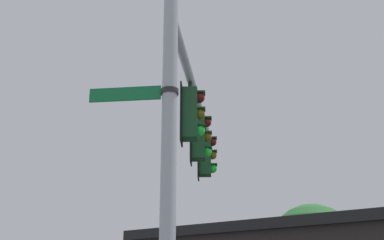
{
  "coord_description": "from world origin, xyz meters",
  "views": [
    {
      "loc": [
        7.34,
        0.65,
        2.02
      ],
      "look_at": [
        -2.77,
        0.22,
        5.65
      ],
      "focal_mm": 49.05,
      "sensor_mm": 36.0,
      "label": 1
    }
  ],
  "objects_px": {
    "traffic_light_mid_outer": "(206,155)",
    "traffic_light_nearest_pole": "(191,114)",
    "traffic_light_mid_inner": "(199,137)",
    "street_name_sign": "(144,93)"
  },
  "relations": [
    {
      "from": "traffic_light_mid_inner",
      "to": "street_name_sign",
      "type": "distance_m",
      "value": 4.02
    },
    {
      "from": "traffic_light_mid_outer",
      "to": "street_name_sign",
      "type": "bearing_deg",
      "value": -8.9
    },
    {
      "from": "traffic_light_nearest_pole",
      "to": "street_name_sign",
      "type": "relative_size",
      "value": 0.94
    },
    {
      "from": "traffic_light_nearest_pole",
      "to": "traffic_light_mid_outer",
      "type": "relative_size",
      "value": 1.0
    },
    {
      "from": "traffic_light_nearest_pole",
      "to": "traffic_light_mid_outer",
      "type": "distance_m",
      "value": 3.02
    },
    {
      "from": "traffic_light_mid_outer",
      "to": "traffic_light_nearest_pole",
      "type": "bearing_deg",
      "value": -4.57
    },
    {
      "from": "traffic_light_mid_outer",
      "to": "street_name_sign",
      "type": "relative_size",
      "value": 0.94
    },
    {
      "from": "traffic_light_nearest_pole",
      "to": "traffic_light_mid_outer",
      "type": "xyz_separation_m",
      "value": [
        -3.01,
        0.24,
        0.0
      ]
    },
    {
      "from": "traffic_light_nearest_pole",
      "to": "street_name_sign",
      "type": "bearing_deg",
      "value": -14.17
    },
    {
      "from": "traffic_light_mid_inner",
      "to": "traffic_light_mid_outer",
      "type": "height_order",
      "value": "same"
    }
  ]
}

